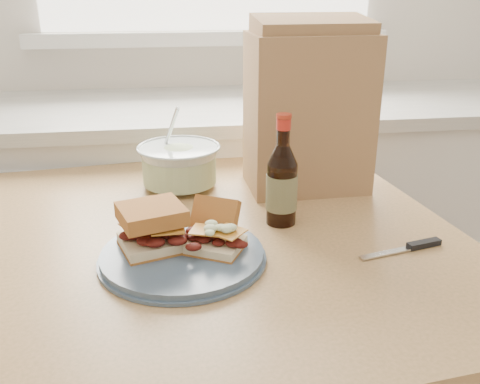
{
  "coord_description": "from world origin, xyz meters",
  "views": [
    {
      "loc": [
        -0.19,
        -0.07,
        1.32
      ],
      "look_at": [
        -0.04,
        0.93,
        0.92
      ],
      "focal_mm": 40.0,
      "sensor_mm": 36.0,
      "label": 1
    }
  ],
  "objects": [
    {
      "name": "sandwich_right",
      "position": [
        -0.1,
        0.82,
        0.89
      ],
      "size": [
        0.12,
        0.16,
        0.08
      ],
      "rotation": [
        0.0,
        0.0,
        -0.5
      ],
      "color": "beige",
      "rests_on": "plate"
    },
    {
      "name": "beer_bottle",
      "position": [
        0.05,
        0.94,
        0.93
      ],
      "size": [
        0.07,
        0.07,
        0.24
      ],
      "rotation": [
        0.0,
        0.0,
        -0.26
      ],
      "color": "black",
      "rests_on": "dining_table"
    },
    {
      "name": "dining_table",
      "position": [
        -0.11,
        0.91,
        0.72
      ],
      "size": [
        1.12,
        1.12,
        0.84
      ],
      "rotation": [
        0.0,
        0.0,
        0.12
      ],
      "color": "tan",
      "rests_on": "ground"
    },
    {
      "name": "paper_bag",
      "position": [
        0.16,
        1.15,
        1.02
      ],
      "size": [
        0.29,
        0.19,
        0.37
      ],
      "primitive_type": "cube",
      "rotation": [
        0.0,
        0.0,
        0.03
      ],
      "color": "#AA7D52",
      "rests_on": "dining_table"
    },
    {
      "name": "cabinet_run",
      "position": [
        -0.0,
        1.7,
        0.47
      ],
      "size": [
        2.5,
        0.64,
        0.94
      ],
      "color": "silver",
      "rests_on": "ground"
    },
    {
      "name": "coleslaw_bowl",
      "position": [
        -0.16,
        1.19,
        0.89
      ],
      "size": [
        0.2,
        0.2,
        0.2
      ],
      "color": "silver",
      "rests_on": "dining_table"
    },
    {
      "name": "sandwich_left",
      "position": [
        -0.22,
        0.83,
        0.9
      ],
      "size": [
        0.14,
        0.13,
        0.08
      ],
      "rotation": [
        0.0,
        0.0,
        0.3
      ],
      "color": "beige",
      "rests_on": "plate"
    },
    {
      "name": "knife",
      "position": [
        0.28,
        0.78,
        0.84
      ],
      "size": [
        0.18,
        0.06,
        0.01
      ],
      "rotation": [
        0.0,
        0.0,
        0.23
      ],
      "color": "silver",
      "rests_on": "dining_table"
    },
    {
      "name": "plate",
      "position": [
        -0.17,
        0.8,
        0.85
      ],
      "size": [
        0.3,
        0.3,
        0.02
      ],
      "primitive_type": "cylinder",
      "color": "#45596F",
      "rests_on": "dining_table"
    }
  ]
}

